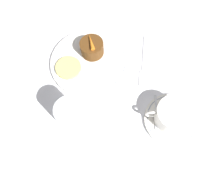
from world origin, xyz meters
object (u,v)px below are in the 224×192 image
at_px(coffee_cup, 173,115).
at_px(fork, 143,65).
at_px(dinner_plate, 90,62).
at_px(dessert_cake, 92,48).
at_px(wine_glass, 72,115).

distance_m(coffee_cup, fork, 0.18).
xyz_separation_m(dinner_plate, fork, (-0.16, 0.01, -0.01)).
bearing_deg(coffee_cup, dinner_plate, -36.91).
bearing_deg(dessert_cake, coffee_cup, 137.49).
height_order(dinner_plate, fork, dinner_plate).
relative_size(fork, dessert_cake, 2.58).
xyz_separation_m(wine_glass, dessert_cake, (-0.03, -0.23, -0.06)).
bearing_deg(dessert_cake, fork, 167.01).
relative_size(dinner_plate, wine_glass, 1.72).
distance_m(dinner_plate, coffee_cup, 0.29).
bearing_deg(dinner_plate, dessert_cake, -104.61).
height_order(coffee_cup, wine_glass, wine_glass).
distance_m(dinner_plate, fork, 0.16).
height_order(fork, dessert_cake, dessert_cake).
bearing_deg(coffee_cup, wine_glass, 5.41).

